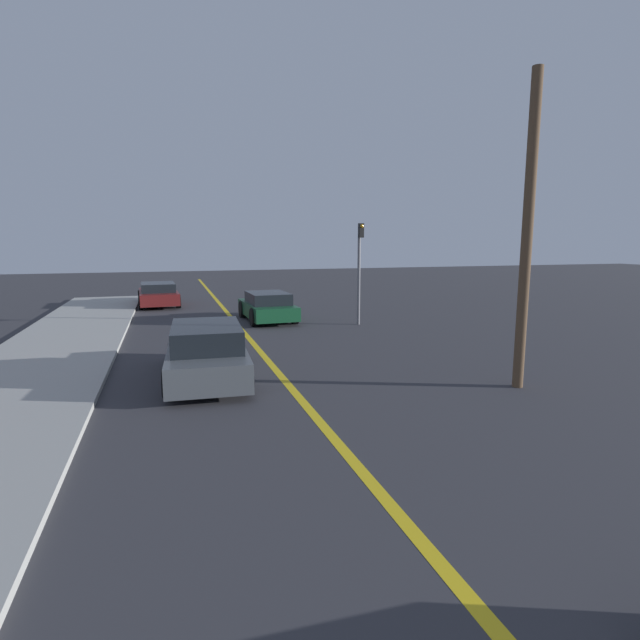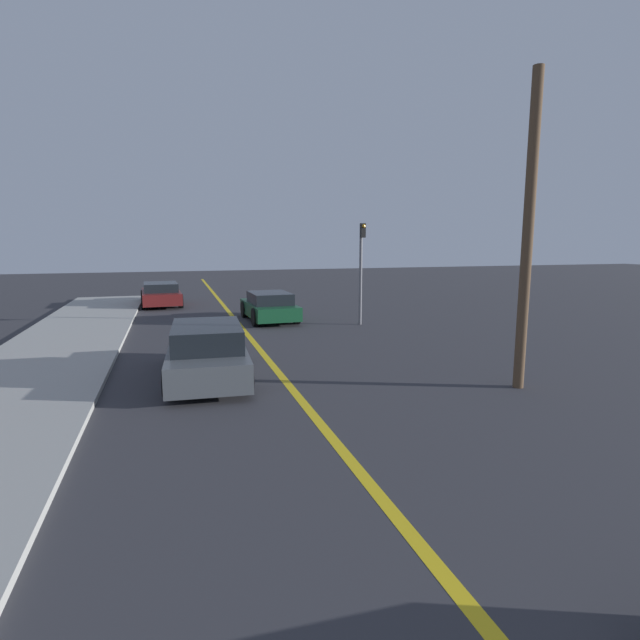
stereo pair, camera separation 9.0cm
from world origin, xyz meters
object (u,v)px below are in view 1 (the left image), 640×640
at_px(car_parked_left_lot, 158,294).
at_px(utility_pole, 527,234).
at_px(traffic_light, 359,263).
at_px(car_far_distant, 268,307).
at_px(car_ahead_center, 207,352).

distance_m(car_parked_left_lot, utility_pole, 19.57).
bearing_deg(traffic_light, car_far_distant, 148.56).
height_order(traffic_light, utility_pole, utility_pole).
distance_m(car_parked_left_lot, traffic_light, 11.63).
bearing_deg(utility_pole, car_ahead_center, 157.41).
relative_size(car_parked_left_lot, traffic_light, 1.08).
bearing_deg(car_ahead_center, utility_pole, -19.70).
bearing_deg(car_parked_left_lot, traffic_light, -50.63).
distance_m(car_ahead_center, utility_pole, 7.91).
relative_size(car_far_distant, car_parked_left_lot, 0.92).
bearing_deg(car_parked_left_lot, utility_pole, -68.30).
bearing_deg(car_far_distant, car_ahead_center, -112.84).
height_order(car_ahead_center, car_parked_left_lot, car_ahead_center).
relative_size(car_ahead_center, car_parked_left_lot, 1.06).
xyz_separation_m(car_ahead_center, traffic_light, (6.44, 6.26, 1.81)).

